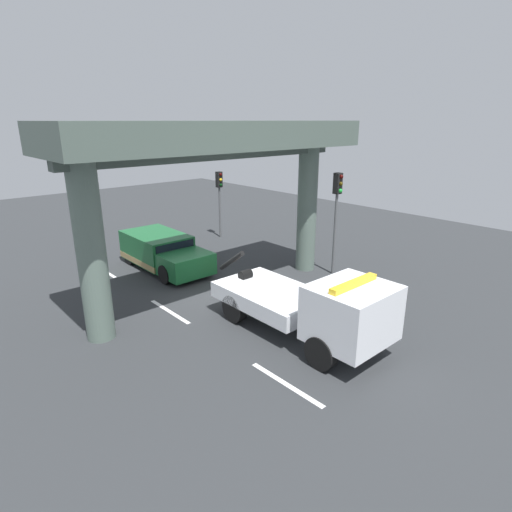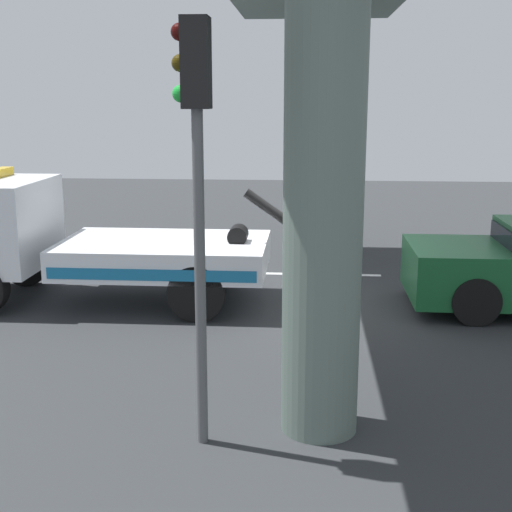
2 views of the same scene
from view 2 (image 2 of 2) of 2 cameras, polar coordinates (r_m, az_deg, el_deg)
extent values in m
cube|color=#2D3033|center=(13.13, 5.59, -4.25)|extent=(60.00, 40.00, 0.10)
cube|color=silver|center=(15.35, 5.38, -1.51)|extent=(2.60, 0.16, 0.01)
cube|color=silver|center=(16.34, -16.16, -1.08)|extent=(2.60, 0.16, 0.01)
cube|color=white|center=(13.13, -7.51, 0.10)|extent=(3.85, 2.42, 0.55)
cube|color=#196B9E|center=(12.00, -8.66, -1.56)|extent=(3.65, 0.04, 0.20)
cylinder|color=black|center=(12.72, 2.12, 3.16)|extent=(1.41, 0.19, 1.07)
cylinder|color=black|center=(12.83, -1.49, 1.71)|extent=(0.36, 0.45, 0.36)
cylinder|color=black|center=(15.12, -18.33, -0.40)|extent=(1.00, 0.33, 1.00)
cylinder|color=black|center=(12.10, -4.88, -3.02)|extent=(1.00, 0.33, 1.00)
cylinder|color=black|center=(14.09, -3.54, -0.70)|extent=(1.00, 0.33, 1.00)
cube|color=#195B2D|center=(13.23, 16.11, -1.18)|extent=(1.74, 2.12, 0.95)
cube|color=black|center=(13.32, 19.79, 0.85)|extent=(0.07, 1.94, 0.59)
cylinder|color=black|center=(12.43, 17.57, -3.54)|extent=(0.84, 0.28, 0.84)
cylinder|color=black|center=(14.24, 15.87, -1.37)|extent=(0.84, 0.28, 0.84)
cylinder|color=#596B60|center=(7.65, 5.59, 5.76)|extent=(0.89, 0.89, 5.74)
cylinder|color=#596B60|center=(17.53, 4.79, 9.80)|extent=(0.89, 0.89, 5.74)
cylinder|color=#515456|center=(7.51, -4.60, -2.32)|extent=(0.12, 0.12, 3.70)
cube|color=black|center=(7.25, -4.94, 15.50)|extent=(0.28, 0.32, 0.90)
sphere|color=#360605|center=(7.30, -6.29, 17.81)|extent=(0.18, 0.18, 0.18)
sphere|color=#3A2D06|center=(7.28, -6.23, 15.46)|extent=(0.18, 0.18, 0.18)
sphere|color=green|center=(7.27, -6.17, 13.10)|extent=(0.18, 0.18, 0.18)
cone|color=orange|center=(11.57, 7.03, -4.76)|extent=(0.49, 0.49, 0.64)
cube|color=black|center=(11.67, 6.99, -6.19)|extent=(0.54, 0.54, 0.03)
camera|label=1|loc=(25.19, -26.34, 18.34)|focal=29.25mm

